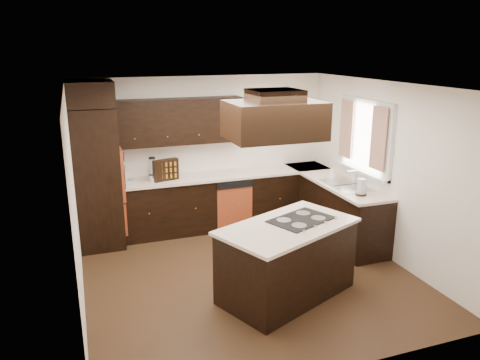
% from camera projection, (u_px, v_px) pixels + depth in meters
% --- Properties ---
extents(floor, '(4.20, 4.20, 0.02)m').
position_uv_depth(floor, '(248.00, 275.00, 6.30)').
color(floor, '#4F331D').
rests_on(floor, ground).
extents(ceiling, '(4.20, 4.20, 0.02)m').
position_uv_depth(ceiling, '(249.00, 85.00, 5.60)').
color(ceiling, silver).
rests_on(ceiling, ground).
extents(wall_back, '(4.20, 0.02, 2.50)m').
position_uv_depth(wall_back, '(204.00, 152.00, 7.86)').
color(wall_back, white).
rests_on(wall_back, ground).
extents(wall_front, '(4.20, 0.02, 2.50)m').
position_uv_depth(wall_front, '(334.00, 251.00, 4.04)').
color(wall_front, white).
rests_on(wall_front, ground).
extents(wall_left, '(0.02, 4.20, 2.50)m').
position_uv_depth(wall_left, '(73.00, 203.00, 5.27)').
color(wall_left, white).
rests_on(wall_left, ground).
extents(wall_right, '(0.02, 4.20, 2.50)m').
position_uv_depth(wall_right, '(387.00, 171.00, 6.63)').
color(wall_right, white).
rests_on(wall_right, ground).
extents(oven_column, '(0.65, 0.75, 2.12)m').
position_uv_depth(oven_column, '(97.00, 178.00, 6.98)').
color(oven_column, black).
rests_on(oven_column, floor).
extents(wall_oven_face, '(0.05, 0.62, 0.78)m').
position_uv_depth(wall_oven_face, '(121.00, 172.00, 7.07)').
color(wall_oven_face, '#AF4624').
rests_on(wall_oven_face, oven_column).
extents(base_cabinets_back, '(2.93, 0.60, 0.88)m').
position_uv_depth(base_cabinets_back, '(212.00, 202.00, 7.82)').
color(base_cabinets_back, black).
rests_on(base_cabinets_back, floor).
extents(base_cabinets_right, '(0.60, 2.40, 0.88)m').
position_uv_depth(base_cabinets_right, '(333.00, 208.00, 7.57)').
color(base_cabinets_right, black).
rests_on(base_cabinets_right, floor).
extents(countertop_back, '(2.93, 0.63, 0.04)m').
position_uv_depth(countertop_back, '(212.00, 176.00, 7.68)').
color(countertop_back, beige).
rests_on(countertop_back, base_cabinets_back).
extents(countertop_right, '(0.63, 2.40, 0.04)m').
position_uv_depth(countertop_right, '(333.00, 180.00, 7.44)').
color(countertop_right, beige).
rests_on(countertop_right, base_cabinets_right).
extents(upper_cabinets, '(2.00, 0.34, 0.72)m').
position_uv_depth(upper_cabinets, '(180.00, 121.00, 7.41)').
color(upper_cabinets, black).
rests_on(upper_cabinets, wall_back).
extents(dishwasher_front, '(0.60, 0.05, 0.72)m').
position_uv_depth(dishwasher_front, '(235.00, 209.00, 7.66)').
color(dishwasher_front, '#AF4624').
rests_on(dishwasher_front, floor).
extents(window_frame, '(0.06, 1.32, 1.12)m').
position_uv_depth(window_frame, '(365.00, 137.00, 7.00)').
color(window_frame, silver).
rests_on(window_frame, wall_right).
extents(window_pane, '(0.00, 1.20, 1.00)m').
position_uv_depth(window_pane, '(366.00, 137.00, 7.01)').
color(window_pane, white).
rests_on(window_pane, wall_right).
extents(curtain_left, '(0.02, 0.34, 0.90)m').
position_uv_depth(curtain_left, '(379.00, 139.00, 6.59)').
color(curtain_left, beige).
rests_on(curtain_left, wall_right).
extents(curtain_right, '(0.02, 0.34, 0.90)m').
position_uv_depth(curtain_right, '(346.00, 129.00, 7.35)').
color(curtain_right, beige).
rests_on(curtain_right, wall_right).
extents(sink_rim, '(0.52, 0.84, 0.01)m').
position_uv_depth(sink_rim, '(346.00, 185.00, 7.12)').
color(sink_rim, silver).
rests_on(sink_rim, countertop_right).
extents(island, '(1.82, 1.44, 0.88)m').
position_uv_depth(island, '(287.00, 262.00, 5.67)').
color(island, black).
rests_on(island, floor).
extents(island_top, '(1.90, 1.51, 0.04)m').
position_uv_depth(island_top, '(288.00, 226.00, 5.54)').
color(island_top, beige).
rests_on(island_top, island).
extents(cooktop, '(0.90, 0.76, 0.01)m').
position_uv_depth(cooktop, '(301.00, 219.00, 5.69)').
color(cooktop, black).
rests_on(cooktop, island_top).
extents(range_hood, '(1.05, 0.72, 0.42)m').
position_uv_depth(range_hood, '(274.00, 120.00, 5.23)').
color(range_hood, black).
rests_on(range_hood, ceiling).
extents(hood_duct, '(0.55, 0.50, 0.13)m').
position_uv_depth(hood_duct, '(275.00, 95.00, 5.16)').
color(hood_duct, black).
rests_on(hood_duct, ceiling).
extents(blender_base, '(0.15, 0.15, 0.10)m').
position_uv_depth(blender_base, '(153.00, 178.00, 7.32)').
color(blender_base, silver).
rests_on(blender_base, countertop_back).
extents(blender_pitcher, '(0.13, 0.13, 0.26)m').
position_uv_depth(blender_pitcher, '(152.00, 167.00, 7.27)').
color(blender_pitcher, silver).
rests_on(blender_pitcher, blender_base).
extents(spice_rack, '(0.42, 0.21, 0.34)m').
position_uv_depth(spice_rack, '(166.00, 170.00, 7.33)').
color(spice_rack, black).
rests_on(spice_rack, countertop_back).
extents(mixing_bowl, '(0.33, 0.33, 0.06)m').
position_uv_depth(mixing_bowl, '(125.00, 182.00, 7.17)').
color(mixing_bowl, silver).
rests_on(mixing_bowl, countertop_back).
extents(soap_bottle, '(0.09, 0.09, 0.17)m').
position_uv_depth(soap_bottle, '(331.00, 173.00, 7.47)').
color(soap_bottle, silver).
rests_on(soap_bottle, countertop_right).
extents(paper_towel, '(0.14, 0.14, 0.24)m').
position_uv_depth(paper_towel, '(361.00, 187.00, 6.60)').
color(paper_towel, silver).
rests_on(paper_towel, countertop_right).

